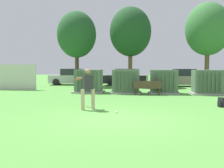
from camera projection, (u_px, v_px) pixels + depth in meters
name	position (u px, v px, depth m)	size (l,w,h in m)	color
ground_plane	(117.00, 120.00, 8.92)	(96.00, 96.00, 0.00)	#51933D
fence_panel	(7.00, 77.00, 20.36)	(4.80, 0.12, 2.00)	beige
transformer_west	(89.00, 81.00, 18.14)	(2.10, 1.70, 1.62)	#9E9B93
transformer_mid_west	(126.00, 82.00, 17.67)	(2.10, 1.70, 1.62)	#9E9B93
transformer_mid_east	(163.00, 82.00, 17.50)	(2.10, 1.70, 1.62)	#9E9B93
transformer_east	(207.00, 82.00, 17.01)	(2.10, 1.70, 1.62)	#9E9B93
park_bench	(147.00, 87.00, 16.59)	(1.81, 0.46, 0.92)	#4C3828
batter	(87.00, 87.00, 10.97)	(1.17, 1.44, 1.74)	tan
sports_ball	(117.00, 112.00, 10.15)	(0.09, 0.09, 0.09)	white
backpack	(222.00, 102.00, 11.67)	(0.35, 0.37, 0.44)	black
tree_left	(77.00, 35.00, 24.33)	(3.70, 3.70, 7.06)	#4C3828
tree_center_left	(130.00, 32.00, 23.92)	(3.85, 3.85, 7.37)	brown
tree_center_right	(208.00, 29.00, 22.45)	(3.88, 3.88, 7.42)	brown
parked_car_leftmost	(71.00, 77.00, 25.91)	(4.35, 2.25, 1.62)	#B2B2B7
parked_car_left_of_center	(126.00, 78.00, 25.21)	(4.40, 2.36, 1.62)	black
parked_car_right_of_center	(183.00, 78.00, 24.04)	(4.31, 2.14, 1.62)	gray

